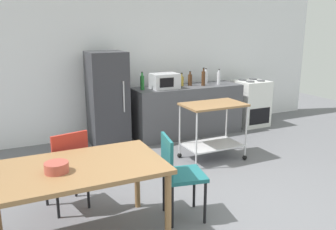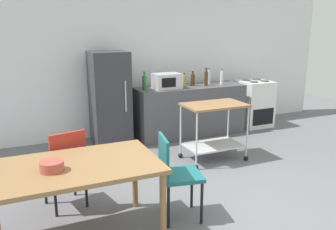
% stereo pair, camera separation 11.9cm
% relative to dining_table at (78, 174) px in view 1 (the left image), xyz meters
% --- Properties ---
extents(ground_plane, '(12.00, 12.00, 0.00)m').
position_rel_dining_table_xyz_m(ground_plane, '(1.56, -0.08, -0.67)').
color(ground_plane, slate).
extents(back_wall, '(8.40, 0.12, 2.90)m').
position_rel_dining_table_xyz_m(back_wall, '(1.56, 3.12, 0.78)').
color(back_wall, white).
rests_on(back_wall, ground_plane).
extents(kitchen_counter, '(2.00, 0.64, 0.90)m').
position_rel_dining_table_xyz_m(kitchen_counter, '(2.46, 2.52, -0.22)').
color(kitchen_counter, '#4C4C51').
rests_on(kitchen_counter, ground_plane).
extents(dining_table, '(1.50, 0.90, 0.75)m').
position_rel_dining_table_xyz_m(dining_table, '(0.00, 0.00, 0.00)').
color(dining_table, olive).
rests_on(dining_table, ground_plane).
extents(chair_red, '(0.48, 0.48, 0.89)m').
position_rel_dining_table_xyz_m(chair_red, '(0.01, 0.66, -0.15)').
color(chair_red, '#B72D23').
rests_on(chair_red, ground_plane).
extents(chair_teal, '(0.47, 0.47, 0.89)m').
position_rel_dining_table_xyz_m(chair_teal, '(0.98, -0.00, -0.15)').
color(chair_teal, '#1E666B').
rests_on(chair_teal, ground_plane).
extents(stove_oven, '(0.60, 0.61, 0.92)m').
position_rel_dining_table_xyz_m(stove_oven, '(3.91, 2.54, -0.22)').
color(stove_oven, white).
rests_on(stove_oven, ground_plane).
extents(refrigerator, '(0.60, 0.63, 1.55)m').
position_rel_dining_table_xyz_m(refrigerator, '(1.01, 2.62, 0.10)').
color(refrigerator, '#333338').
rests_on(refrigerator, ground_plane).
extents(kitchen_cart, '(0.91, 0.57, 0.85)m').
position_rel_dining_table_xyz_m(kitchen_cart, '(2.21, 1.26, -0.10)').
color(kitchen_cart, olive).
rests_on(kitchen_cart, ground_plane).
extents(bottle_vinegar, '(0.07, 0.07, 0.30)m').
position_rel_dining_table_xyz_m(bottle_vinegar, '(1.59, 2.52, 0.36)').
color(bottle_vinegar, '#1E6628').
rests_on(bottle_vinegar, kitchen_counter).
extents(microwave, '(0.46, 0.35, 0.26)m').
position_rel_dining_table_xyz_m(microwave, '(1.99, 2.47, 0.36)').
color(microwave, silver).
rests_on(microwave, kitchen_counter).
extents(bottle_sparkling_water, '(0.08, 0.08, 0.23)m').
position_rel_dining_table_xyz_m(bottle_sparkling_water, '(2.38, 2.60, 0.32)').
color(bottle_sparkling_water, gold).
rests_on(bottle_sparkling_water, kitchen_counter).
extents(bottle_soy_sauce, '(0.08, 0.08, 0.26)m').
position_rel_dining_table_xyz_m(bottle_soy_sauce, '(2.54, 2.56, 0.34)').
color(bottle_soy_sauce, '#4C2D19').
rests_on(bottle_soy_sauce, kitchen_counter).
extents(bottle_soda, '(0.07, 0.07, 0.32)m').
position_rel_dining_table_xyz_m(bottle_soda, '(2.75, 2.45, 0.37)').
color(bottle_soda, '#4C2D19').
rests_on(bottle_soda, kitchen_counter).
extents(bottle_hot_sauce, '(0.07, 0.07, 0.29)m').
position_rel_dining_table_xyz_m(bottle_hot_sauce, '(2.90, 2.61, 0.35)').
color(bottle_hot_sauce, silver).
rests_on(bottle_hot_sauce, kitchen_counter).
extents(bottle_wine, '(0.06, 0.06, 0.28)m').
position_rel_dining_table_xyz_m(bottle_wine, '(3.08, 2.45, 0.35)').
color(bottle_wine, silver).
rests_on(bottle_wine, kitchen_counter).
extents(fruit_bowl, '(0.20, 0.20, 0.09)m').
position_rel_dining_table_xyz_m(fruit_bowl, '(-0.18, -0.06, 0.12)').
color(fruit_bowl, '#B24C3F').
rests_on(fruit_bowl, dining_table).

